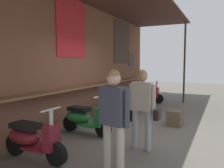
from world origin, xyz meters
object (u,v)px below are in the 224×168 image
(scooter_maroon, at_px, (31,138))
(shopper_browsing, at_px, (113,112))
(scooter_green, at_px, (83,118))
(shopper_with_handbag, at_px, (143,102))
(merchandise_crate, at_px, (175,118))
(scooter_blue, at_px, (132,99))
(scooter_orange, at_px, (113,106))
(scooter_red, at_px, (146,94))

(scooter_maroon, distance_m, shopper_browsing, 1.71)
(scooter_green, relative_size, shopper_browsing, 0.86)
(shopper_with_handbag, bearing_deg, scooter_maroon, 128.64)
(shopper_browsing, bearing_deg, merchandise_crate, 6.76)
(scooter_maroon, relative_size, shopper_browsing, 0.86)
(shopper_browsing, bearing_deg, scooter_maroon, 104.57)
(scooter_blue, xyz_separation_m, merchandise_crate, (-1.54, -1.89, -0.17))
(scooter_green, bearing_deg, shopper_browsing, -40.82)
(scooter_orange, bearing_deg, shopper_browsing, -62.75)
(scooter_orange, bearing_deg, scooter_blue, 91.43)
(scooter_blue, height_order, scooter_red, same)
(scooter_red, bearing_deg, scooter_green, -87.69)
(scooter_red, height_order, shopper_with_handbag, shopper_with_handbag)
(shopper_browsing, bearing_deg, scooter_red, 25.21)
(scooter_orange, height_order, merchandise_crate, scooter_orange)
(scooter_maroon, height_order, scooter_red, same)
(scooter_blue, distance_m, merchandise_crate, 2.44)
(scooter_maroon, relative_size, scooter_red, 1.00)
(shopper_with_handbag, relative_size, shopper_browsing, 0.98)
(scooter_red, bearing_deg, shopper_with_handbag, -70.91)
(shopper_with_handbag, bearing_deg, scooter_red, 15.83)
(scooter_maroon, xyz_separation_m, scooter_green, (1.69, -0.00, 0.00))
(scooter_maroon, height_order, scooter_green, same)
(scooter_orange, relative_size, scooter_red, 1.00)
(scooter_orange, height_order, scooter_blue, same)
(scooter_maroon, bearing_deg, shopper_browsing, 4.17)
(scooter_blue, height_order, shopper_with_handbag, shopper_with_handbag)
(scooter_green, xyz_separation_m, shopper_browsing, (-1.61, -1.60, 0.61))
(scooter_red, relative_size, shopper_browsing, 0.86)
(shopper_with_handbag, xyz_separation_m, merchandise_crate, (2.09, -0.26, -0.75))
(scooter_orange, relative_size, scooter_blue, 1.00)
(scooter_green, distance_m, scooter_red, 5.06)
(scooter_orange, xyz_separation_m, shopper_browsing, (-3.30, -1.60, 0.61))
(merchandise_crate, bearing_deg, shopper_with_handbag, 172.89)
(scooter_orange, relative_size, shopper_with_handbag, 0.88)
(scooter_green, height_order, shopper_with_handbag, shopper_with_handbag)
(scooter_green, relative_size, scooter_blue, 1.00)
(scooter_red, distance_m, merchandise_crate, 3.82)
(scooter_maroon, xyz_separation_m, shopper_browsing, (0.08, -1.60, 0.61))
(scooter_red, distance_m, shopper_browsing, 6.88)
(scooter_green, bearing_deg, merchandise_crate, 47.15)
(scooter_maroon, xyz_separation_m, scooter_blue, (4.97, 0.00, 0.00))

